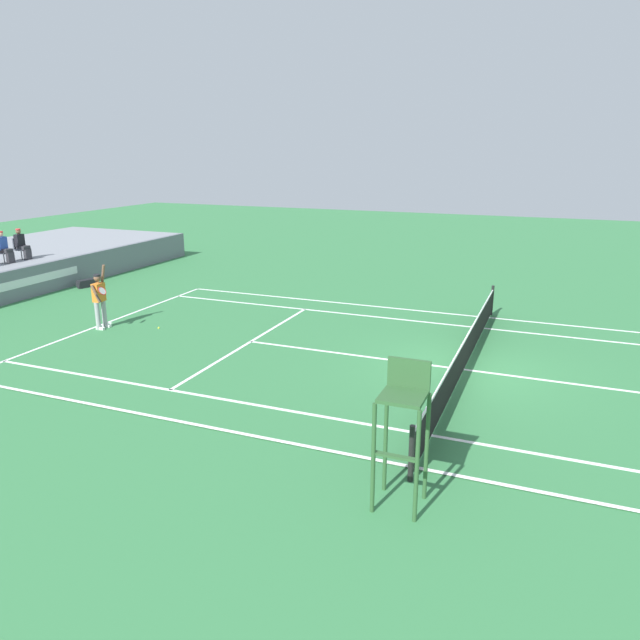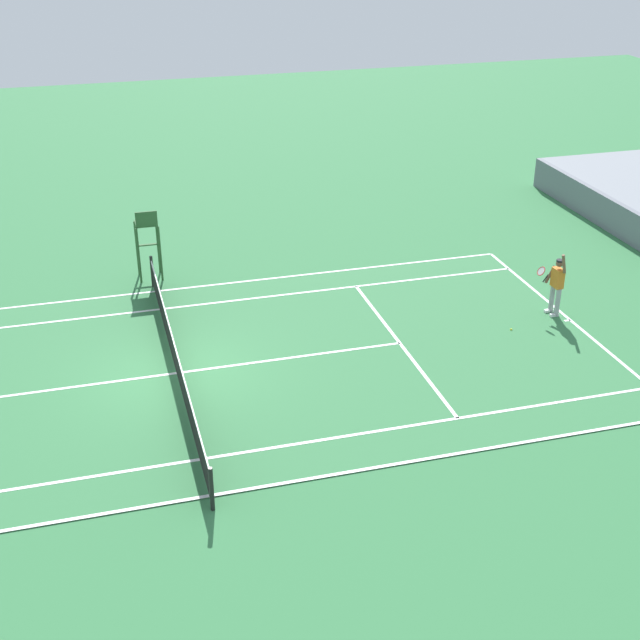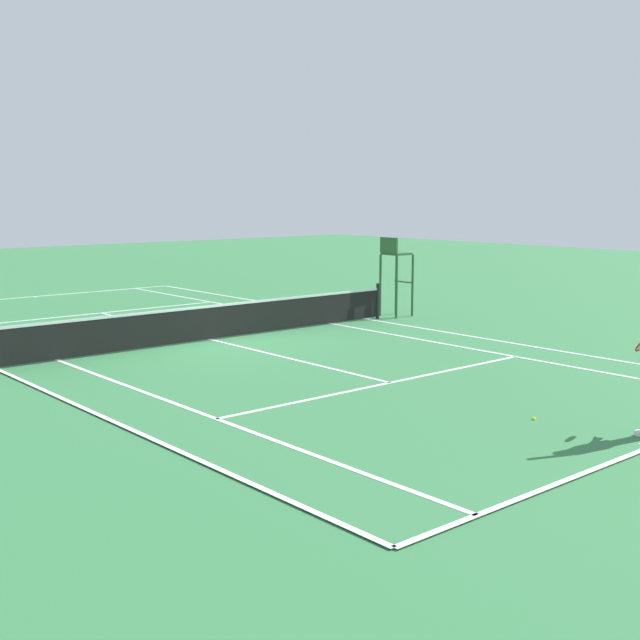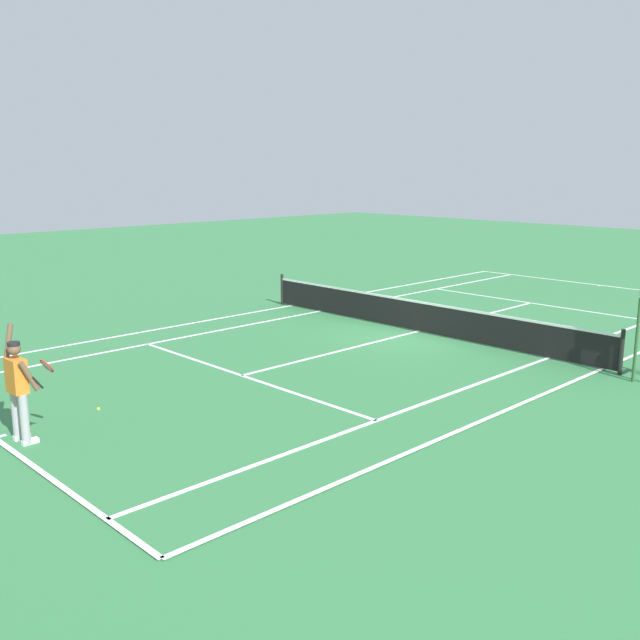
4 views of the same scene
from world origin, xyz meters
TOP-DOWN VIEW (x-y plane):
  - ground_plane at (0.00, 0.00)m, footprint 80.00×80.00m
  - court at (0.00, 0.00)m, footprint 11.08×23.88m
  - net at (0.00, 0.00)m, footprint 11.98×0.10m
  - tennis_player at (-0.55, 11.59)m, footprint 0.76×0.65m
  - tennis_ball at (0.11, 9.87)m, footprint 0.07×0.07m
  - umpire_chair at (-6.67, 0.00)m, footprint 0.77×0.77m

SIDE VIEW (x-z plane):
  - ground_plane at x=0.00m, z-range 0.00..0.00m
  - court at x=0.00m, z-range 0.00..0.02m
  - tennis_ball at x=0.11m, z-range 0.00..0.07m
  - net at x=0.00m, z-range -0.01..1.06m
  - tennis_player at x=-0.55m, z-range -0.05..2.04m
  - umpire_chair at x=-6.67m, z-range 0.34..2.78m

